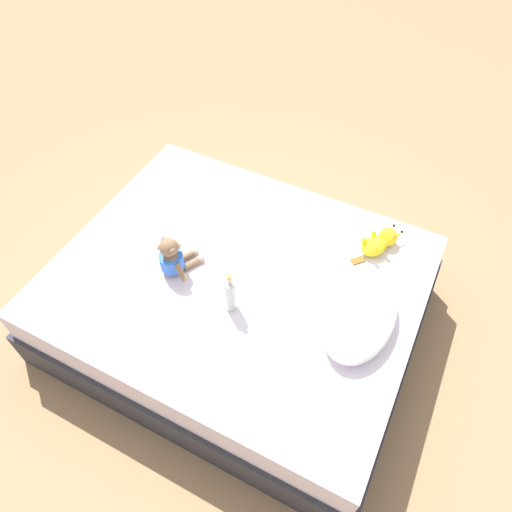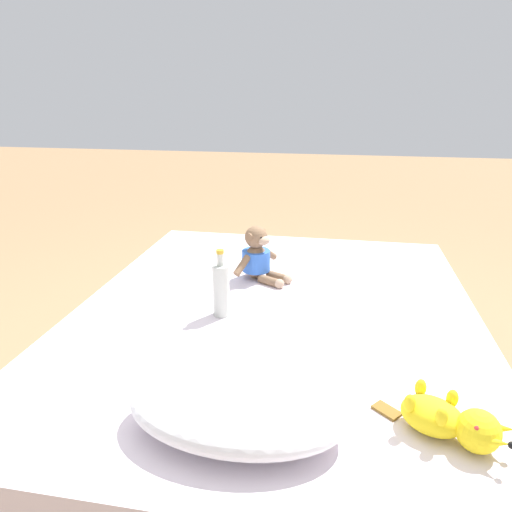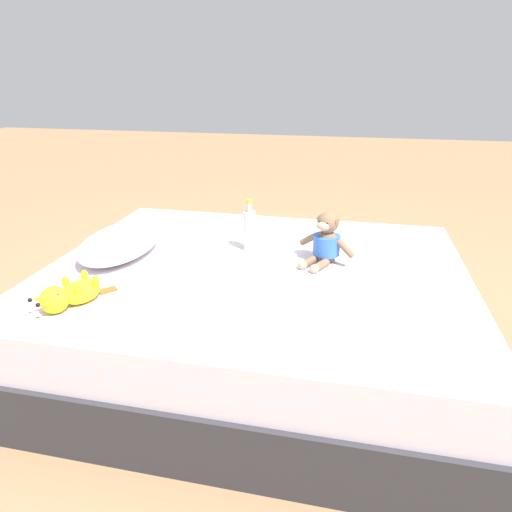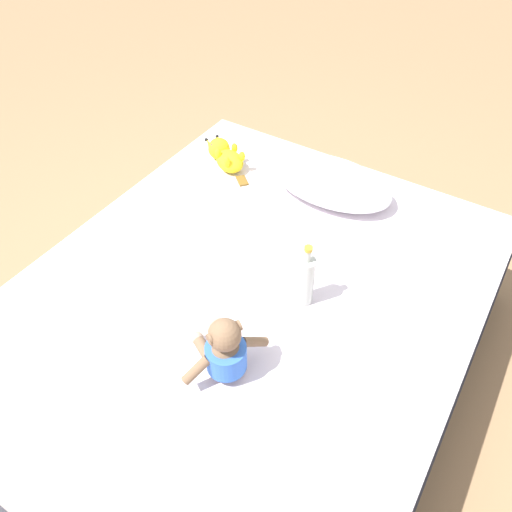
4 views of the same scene
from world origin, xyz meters
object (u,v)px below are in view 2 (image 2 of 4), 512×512
at_px(plush_monkey, 258,257).
at_px(bed, 274,365).
at_px(pillow, 237,407).
at_px(glass_bottle, 221,289).
at_px(plush_yellow_creature, 451,421).

bearing_deg(plush_monkey, bed, 111.75).
distance_m(bed, pillow, 0.72).
height_order(bed, plush_monkey, plush_monkey).
xyz_separation_m(pillow, glass_bottle, (0.19, -0.58, 0.04)).
distance_m(pillow, glass_bottle, 0.61).
distance_m(bed, plush_monkey, 0.46).
height_order(bed, plush_yellow_creature, plush_yellow_creature).
height_order(bed, pillow, pillow).
relative_size(bed, pillow, 3.51).
bearing_deg(plush_monkey, pillow, 97.01).
xyz_separation_m(pillow, plush_monkey, (0.12, -0.95, 0.03)).
xyz_separation_m(plush_yellow_creature, glass_bottle, (0.69, -0.52, 0.05)).
bearing_deg(glass_bottle, plush_monkey, -100.82).
bearing_deg(bed, glass_bottle, 20.89).
xyz_separation_m(bed, plush_monkey, (0.12, -0.30, 0.33)).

